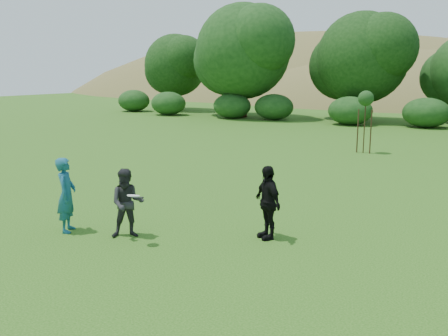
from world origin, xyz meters
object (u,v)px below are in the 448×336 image
object	(u,v)px
player_black	(267,202)
player_teal	(66,195)
player_grey	(127,203)
sapling	(366,100)

from	to	relation	value
player_black	player_teal	bearing A→B (deg)	-119.93
player_teal	player_grey	world-z (taller)	player_teal
player_grey	sapling	world-z (taller)	sapling
player_teal	player_grey	bearing A→B (deg)	-106.70
player_grey	player_teal	bearing A→B (deg)	156.23
player_teal	sapling	world-z (taller)	sapling
player_teal	player_black	xyz separation A→B (m)	(4.22, 2.02, -0.04)
player_grey	player_black	xyz separation A→B (m)	(2.73, 1.58, 0.05)
player_teal	player_black	bearing A→B (deg)	-97.58
player_teal	player_grey	size ratio (longest dim) A/B	1.11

